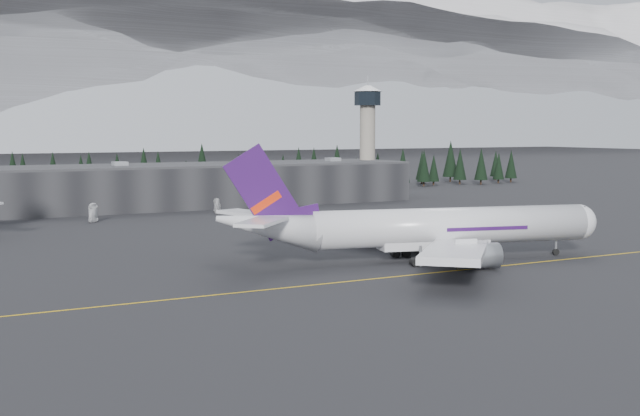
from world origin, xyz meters
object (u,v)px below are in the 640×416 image
control_tower (368,128)px  gse_vehicle_a (93,220)px  gse_vehicle_b (218,211)px  terminal (154,186)px  jet_main (418,228)px

control_tower → gse_vehicle_a: 107.41m
gse_vehicle_b → gse_vehicle_a: bearing=-107.1°
control_tower → terminal: bearing=-177.7°
control_tower → gse_vehicle_a: bearing=-161.4°
control_tower → jet_main: size_ratio=0.54×
gse_vehicle_a → jet_main: bearing=-90.5°
jet_main → gse_vehicle_b: (-3.12, 91.18, -5.12)m
control_tower → gse_vehicle_a: control_tower is taller
terminal → gse_vehicle_b: bearing=-67.8°
control_tower → gse_vehicle_b: bearing=-156.5°
jet_main → gse_vehicle_b: size_ratio=16.31×
control_tower → gse_vehicle_b: control_tower is taller
terminal → gse_vehicle_b: terminal is taller
gse_vehicle_b → terminal: bearing=176.3°
jet_main → gse_vehicle_b: 91.37m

